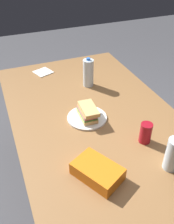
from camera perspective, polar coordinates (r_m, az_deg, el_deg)
The scene contains 9 objects.
ground_plane at distance 2.16m, azimuth 1.82°, elevation -17.90°, with size 8.00×8.00×0.00m, color #4C4C51.
dining_table at distance 1.65m, azimuth 2.27°, elevation -3.81°, with size 1.83×1.03×0.77m.
paper_plate at distance 1.60m, azimuth -0.00°, elevation -1.27°, with size 0.25×0.25×0.01m, color white.
sandwich at distance 1.57m, azimuth 0.11°, elevation 0.02°, with size 0.19×0.10×0.08m.
soda_can_red at distance 1.44m, azimuth 13.02°, elevation -4.59°, with size 0.07×0.07×0.12m, color maroon.
chip_bag at distance 1.25m, azimuth 2.34°, elevation -13.17°, with size 0.23×0.15×0.07m, color orange.
water_bottle_tall at distance 1.90m, azimuth 0.29°, elevation 8.77°, with size 0.08×0.08×0.22m.
water_bottle_spare at distance 1.31m, azimuth 18.78°, elevation -8.96°, with size 0.08×0.08×0.20m.
paper_napkin at distance 2.16m, azimuth -9.81°, elevation 8.82°, with size 0.13×0.13×0.01m, color white.
Camera 1 is at (1.15, -0.53, 1.75)m, focal length 40.76 mm.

